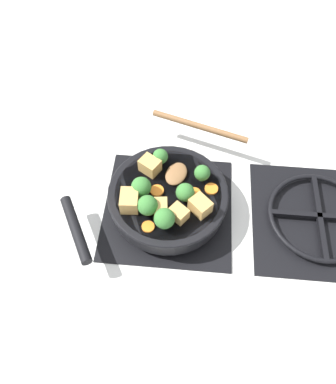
{
  "coord_description": "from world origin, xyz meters",
  "views": [
    {
      "loc": [
        0.47,
        0.04,
        0.79
      ],
      "look_at": [
        0.0,
        0.0,
        0.08
      ],
      "focal_mm": 35.0,
      "sensor_mm": 36.0,
      "label": 1
    }
  ],
  "objects": [
    {
      "name": "ground_plane",
      "position": [
        0.0,
        0.0,
        0.0
      ],
      "size": [
        2.4,
        2.4,
        0.0
      ],
      "primitive_type": "plane",
      "color": "silver"
    },
    {
      "name": "front_burner_grate",
      "position": [
        0.0,
        0.0,
        0.01
      ],
      "size": [
        0.31,
        0.31,
        0.03
      ],
      "color": "black",
      "rests_on": "ground_plane"
    },
    {
      "name": "rear_burner_grate",
      "position": [
        0.0,
        0.36,
        0.01
      ],
      "size": [
        0.31,
        0.31,
        0.03
      ],
      "color": "black",
      "rests_on": "ground_plane"
    },
    {
      "name": "skillet_pan",
      "position": [
        0.0,
        -0.0,
        0.05
      ],
      "size": [
        0.33,
        0.39,
        0.05
      ],
      "color": "black",
      "rests_on": "front_burner_grate"
    },
    {
      "name": "wooden_spoon",
      "position": [
        -0.14,
        0.04,
        0.08
      ],
      "size": [
        0.24,
        0.25,
        0.02
      ],
      "color": "brown",
      "rests_on": "skillet_pan"
    },
    {
      "name": "tofu_cube_center_large",
      "position": [
        0.04,
        -0.08,
        0.1
      ],
      "size": [
        0.05,
        0.04,
        0.04
      ],
      "primitive_type": "cube",
      "rotation": [
        0.0,
        0.0,
        0.06
      ],
      "color": "tan",
      "rests_on": "skillet_pan"
    },
    {
      "name": "tofu_cube_near_handle",
      "position": [
        0.06,
        0.03,
        0.09
      ],
      "size": [
        0.05,
        0.05,
        0.03
      ],
      "primitive_type": "cube",
      "rotation": [
        0.0,
        0.0,
        0.9
      ],
      "color": "tan",
      "rests_on": "skillet_pan"
    },
    {
      "name": "tofu_cube_east_chunk",
      "position": [
        -0.06,
        -0.05,
        0.09
      ],
      "size": [
        0.05,
        0.06,
        0.04
      ],
      "primitive_type": "cube",
      "rotation": [
        0.0,
        0.0,
        4.15
      ],
      "color": "tan",
      "rests_on": "skillet_pan"
    },
    {
      "name": "tofu_cube_west_chunk",
      "position": [
        0.05,
        -0.01,
        0.09
      ],
      "size": [
        0.04,
        0.03,
        0.03
      ],
      "primitive_type": "cube",
      "rotation": [
        0.0,
        0.0,
        0.12
      ],
      "color": "tan",
      "rests_on": "skillet_pan"
    },
    {
      "name": "tofu_cube_back_piece",
      "position": [
        0.04,
        0.07,
        0.09
      ],
      "size": [
        0.06,
        0.06,
        0.04
      ],
      "primitive_type": "cube",
      "rotation": [
        0.0,
        0.0,
        3.95
      ],
      "color": "tan",
      "rests_on": "skillet_pan"
    },
    {
      "name": "broccoli_floret_near_spoon",
      "position": [
        0.06,
        -0.04,
        0.1
      ],
      "size": [
        0.05,
        0.05,
        0.05
      ],
      "color": "#709956",
      "rests_on": "skillet_pan"
    },
    {
      "name": "broccoli_floret_center_top",
      "position": [
        0.01,
        -0.06,
        0.1
      ],
      "size": [
        0.05,
        0.05,
        0.05
      ],
      "color": "#709956",
      "rests_on": "skillet_pan"
    },
    {
      "name": "broccoli_floret_east_rim",
      "position": [
        -0.04,
        0.07,
        0.1
      ],
      "size": [
        0.04,
        0.04,
        0.04
      ],
      "color": "#709956",
      "rests_on": "skillet_pan"
    },
    {
      "name": "broccoli_floret_west_rim",
      "position": [
        0.09,
        0.0,
        0.1
      ],
      "size": [
        0.05,
        0.05,
        0.05
      ],
      "color": "#709956",
      "rests_on": "skillet_pan"
    },
    {
      "name": "broccoli_floret_north_edge",
      "position": [
        -0.08,
        -0.03,
        0.1
      ],
      "size": [
        0.04,
        0.04,
        0.04
      ],
      "color": "#709956",
      "rests_on": "skillet_pan"
    },
    {
      "name": "broccoli_floret_south_cluster",
      "position": [
        0.02,
        0.04,
        0.1
      ],
      "size": [
        0.04,
        0.04,
        0.05
      ],
      "color": "#709956",
      "rests_on": "skillet_pan"
    },
    {
      "name": "carrot_slice_orange_thin",
      "position": [
        0.0,
        0.06,
        0.08
      ],
      "size": [
        0.03,
        0.03,
        0.01
      ],
      "primitive_type": "cylinder",
      "color": "orange",
      "rests_on": "skillet_pan"
    },
    {
      "name": "carrot_slice_near_center",
      "position": [
        -0.0,
        -0.03,
        0.08
      ],
      "size": [
        0.03,
        0.03,
        0.01
      ],
      "primitive_type": "cylinder",
      "color": "orange",
      "rests_on": "skillet_pan"
    },
    {
      "name": "carrot_slice_edge_slice",
      "position": [
        -0.02,
        0.1,
        0.08
      ],
      "size": [
        0.03,
        0.03,
        0.01
      ],
      "primitive_type": "cylinder",
      "color": "orange",
      "rests_on": "skillet_pan"
    },
    {
      "name": "carrot_slice_under_broccoli",
      "position": [
        0.09,
        -0.03,
        0.08
      ],
      "size": [
        0.03,
        0.03,
        0.01
      ],
      "primitive_type": "cylinder",
      "color": "orange",
      "rests_on": "skillet_pan"
    }
  ]
}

